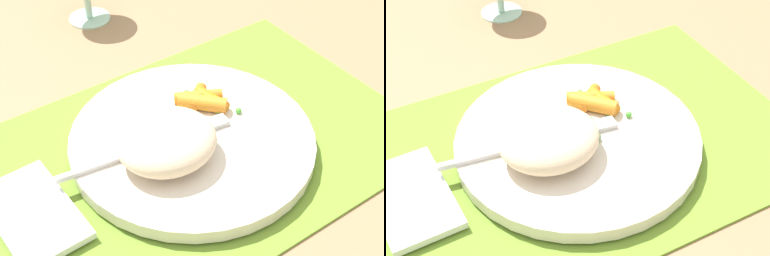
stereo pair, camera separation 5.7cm
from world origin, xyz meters
The scene contains 8 objects.
ground_plane centered at (0.00, 0.00, 0.00)m, with size 2.40×2.40×0.00m, color #997551.
placemat centered at (0.00, 0.00, 0.00)m, with size 0.49×0.32×0.01m, color olive.
plate centered at (0.00, 0.00, 0.01)m, with size 0.26×0.26×0.02m, color silver.
rice_mound centered at (-0.04, -0.01, 0.04)m, with size 0.10×0.09×0.04m, color beige.
carrot_portion centered at (0.04, 0.04, 0.03)m, with size 0.06×0.06×0.02m.
pea_scatter centered at (0.02, 0.01, 0.03)m, with size 0.08×0.08×0.01m.
fork centered at (-0.03, 0.00, 0.02)m, with size 0.19×0.04×0.01m.
napkin centered at (-0.18, 0.01, 0.01)m, with size 0.07×0.12×0.01m, color white.
Camera 2 is at (-0.21, -0.40, 0.43)m, focal length 53.52 mm.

